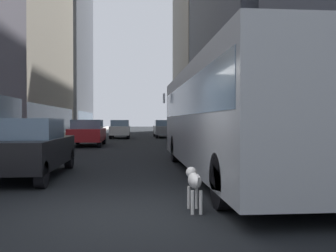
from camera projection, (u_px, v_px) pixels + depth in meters
ground_plane at (134, 135)px, 41.16m from camera, size 120.00×120.00×0.00m
sidewalk_left at (81, 135)px, 40.66m from camera, size 2.40×110.00×0.15m
sidewalk_right at (186, 134)px, 41.66m from camera, size 2.40×110.00×0.15m
building_left_far at (49, 23)px, 52.85m from camera, size 10.40×17.91×30.41m
transit_bus at (228, 113)px, 10.86m from camera, size 2.78×11.53×3.05m
car_white_van at (120, 129)px, 33.92m from camera, size 1.70×4.53×1.62m
car_red_coupe at (88, 133)px, 23.45m from camera, size 1.93×4.27×1.62m
car_black_suv at (28, 147)px, 10.38m from camera, size 1.79×4.48×1.62m
car_grey_wagon at (164, 129)px, 35.25m from camera, size 1.73×4.60×1.62m
dalmatian_dog at (194, 181)px, 6.54m from camera, size 0.22×0.96×0.72m
pedestrian_in_coat at (271, 134)px, 15.00m from camera, size 0.34×0.34×1.69m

